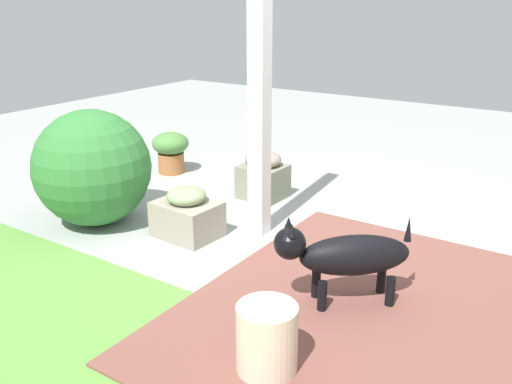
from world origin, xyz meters
TOP-DOWN VIEW (x-y plane):
  - ground_plane at (0.00, 0.00)m, footprint 12.00×12.00m
  - brick_path at (-0.80, 0.63)m, footprint 1.80×2.40m
  - porch_pillar at (0.29, 0.01)m, footprint 0.12×0.12m
  - stone_planter_nearest at (0.69, -0.66)m, footprint 0.39×0.35m
  - stone_planter_mid at (0.70, 0.36)m, footprint 0.48×0.39m
  - round_shrub at (1.46, 0.56)m, footprint 0.90×0.90m
  - terracotta_pot_broad at (1.86, -0.76)m, footprint 0.37×0.37m
  - dog at (-0.69, 0.61)m, footprint 0.69×0.63m
  - ceramic_urn at (-0.65, 1.38)m, footprint 0.29×0.29m

SIDE VIEW (x-z plane):
  - ground_plane at x=0.00m, z-range 0.00..0.00m
  - brick_path at x=-0.80m, z-range 0.00..0.02m
  - stone_planter_mid at x=0.70m, z-range -0.02..0.36m
  - ceramic_urn at x=-0.65m, z-range 0.00..0.35m
  - stone_planter_nearest at x=0.69m, z-range -0.01..0.41m
  - terracotta_pot_broad at x=1.86m, z-range 0.03..0.45m
  - dog at x=-0.69m, z-range 0.04..0.59m
  - round_shrub at x=1.46m, z-range 0.00..0.90m
  - porch_pillar at x=0.29m, z-range 0.00..2.29m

